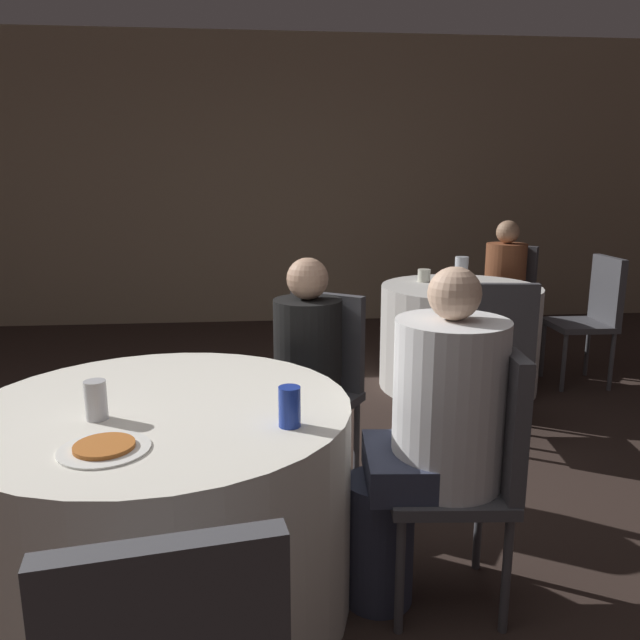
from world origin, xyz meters
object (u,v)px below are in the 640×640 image
object	(u,v)px
chair_near_east	(475,454)
person_floral_shirt	(501,292)
chair_far_northeast	(508,292)
bottle_far	(461,271)
table_far	(459,337)
person_black_shirt	(299,382)
person_white_shirt	(429,437)
chair_far_east	(593,309)
soda_can_silver	(96,400)
chair_far_south	(494,348)
chair_near_northeast	(318,373)
table_near	(166,506)
pizza_plate_near	(104,448)
soda_can_blue	(290,407)

from	to	relation	value
chair_near_east	person_floral_shirt	world-z (taller)	person_floral_shirt
chair_far_northeast	bottle_far	size ratio (longest dim) A/B	4.53
table_far	person_black_shirt	world-z (taller)	person_black_shirt
person_white_shirt	person_black_shirt	distance (m)	0.87
chair_far_east	bottle_far	distance (m)	1.00
soda_can_silver	chair_far_east	bearing A→B (deg)	38.29
chair_far_east	chair_far_northeast	distance (m)	0.81
chair_far_south	person_floral_shirt	size ratio (longest dim) A/B	0.81
chair_near_east	person_white_shirt	world-z (taller)	person_white_shirt
chair_far_northeast	soda_can_silver	distance (m)	3.90
chair_near_northeast	chair_near_east	world-z (taller)	same
table_far	table_near	bearing A→B (deg)	-128.39
table_far	pizza_plate_near	bearing A→B (deg)	-125.86
person_floral_shirt	soda_can_silver	distance (m)	3.73
chair_near_northeast	chair_far_south	distance (m)	1.05
chair_far_south	chair_far_northeast	xyz separation A→B (m)	(0.75, 1.67, 0.00)
chair_far_northeast	bottle_far	bearing A→B (deg)	89.86
chair_near_northeast	person_black_shirt	size ratio (longest dim) A/B	0.83
table_near	person_floral_shirt	xyz separation A→B (m)	(2.22, 2.74, 0.20)
pizza_plate_near	bottle_far	bearing A→B (deg)	54.19
soda_can_blue	chair_near_northeast	bearing A→B (deg)	80.20
person_floral_shirt	pizza_plate_near	world-z (taller)	person_floral_shirt
chair_near_northeast	pizza_plate_near	size ratio (longest dim) A/B	3.70
table_far	pizza_plate_near	size ratio (longest dim) A/B	4.42
chair_far_south	chair_near_east	bearing A→B (deg)	-106.49
person_white_shirt	table_near	bearing A→B (deg)	90.00
chair_far_south	soda_can_silver	size ratio (longest dim) A/B	7.46
chair_near_northeast	pizza_plate_near	world-z (taller)	chair_near_northeast
table_near	table_far	xyz separation A→B (m)	(1.70, 2.15, -0.00)
person_floral_shirt	person_black_shirt	size ratio (longest dim) A/B	1.02
chair_near_northeast	soda_can_silver	distance (m)	1.25
table_near	chair_far_east	xyz separation A→B (m)	(2.66, 2.13, 0.18)
chair_near_northeast	soda_can_silver	world-z (taller)	chair_near_northeast
chair_near_northeast	person_white_shirt	size ratio (longest dim) A/B	0.78
table_far	pizza_plate_near	xyz separation A→B (m)	(-1.80, -2.49, 0.37)
chair_near_east	chair_far_northeast	world-z (taller)	same
person_floral_shirt	table_far	bearing A→B (deg)	90.00
table_near	chair_far_east	bearing A→B (deg)	38.67
person_black_shirt	soda_can_silver	xyz separation A→B (m)	(-0.67, -0.81, 0.23)
person_white_shirt	chair_far_northeast	bearing A→B (deg)	-21.48
chair_far_east	chair_far_south	bearing A→B (deg)	132.16
table_far	chair_far_south	distance (m)	0.98
chair_near_northeast	soda_can_blue	size ratio (longest dim) A/B	7.46
table_near	table_far	bearing A→B (deg)	51.61
person_white_shirt	soda_can_silver	size ratio (longest dim) A/B	9.60
bottle_far	soda_can_blue	bearing A→B (deg)	-118.53
person_black_shirt	pizza_plate_near	world-z (taller)	person_black_shirt
pizza_plate_near	chair_far_east	bearing A→B (deg)	41.84
person_floral_shirt	chair_near_east	bearing A→B (deg)	108.58
table_far	chair_far_south	xyz separation A→B (m)	(-0.11, -0.95, 0.18)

